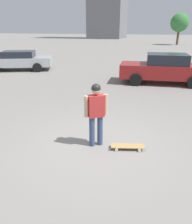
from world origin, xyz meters
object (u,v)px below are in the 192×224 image
person (96,110)px  car_parked_far (18,60)px  skateboard (128,146)px  car_parked_near (164,68)px

person → car_parked_far: 11.89m
person → skateboard: size_ratio=1.88×
skateboard → car_parked_near: 7.47m
skateboard → car_parked_near: car_parked_near is taller
car_parked_near → car_parked_far: (0.78, 9.81, -0.09)m
skateboard → car_parked_far: car_parked_far is taller
car_parked_near → skateboard: bearing=79.3°
skateboard → car_parked_far: size_ratio=0.17×
car_parked_far → car_parked_near: bearing=150.6°
skateboard → car_parked_near: size_ratio=0.18×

